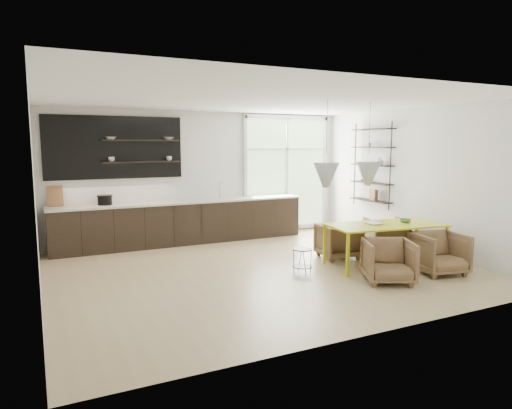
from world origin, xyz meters
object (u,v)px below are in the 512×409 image
at_px(armchair_front_right, 439,253).
at_px(armchair_back_right, 386,235).
at_px(wire_stool, 302,258).
at_px(armchair_back_left, 338,241).
at_px(armchair_front_left, 388,261).
at_px(dining_table, 386,227).

bearing_deg(armchair_front_right, armchair_back_right, 91.64).
height_order(armchair_back_right, wire_stool, armchair_back_right).
xyz_separation_m(armchair_back_left, armchair_front_left, (-0.22, -1.64, 0.01)).
relative_size(dining_table, armchair_front_right, 2.83).
relative_size(dining_table, armchair_back_left, 2.99).
xyz_separation_m(dining_table, armchair_back_right, (0.74, 0.80, -0.36)).
bearing_deg(dining_table, armchair_back_left, 124.82).
height_order(armchair_front_left, armchair_front_right, armchair_front_right).
bearing_deg(dining_table, wire_stool, -179.72).
height_order(armchair_back_left, armchair_front_left, armchair_front_left).
xyz_separation_m(dining_table, armchair_front_right, (0.46, -0.81, -0.35)).
distance_m(dining_table, armchair_back_left, 1.01).
height_order(armchair_back_left, wire_stool, armchair_back_left).
bearing_deg(armchair_front_left, armchair_back_left, 108.74).
bearing_deg(dining_table, armchair_back_right, 54.97).
bearing_deg(armchair_back_right, armchair_front_left, 69.10).
xyz_separation_m(armchair_front_left, wire_stool, (-0.96, 1.02, -0.07)).
xyz_separation_m(armchair_front_right, wire_stool, (-2.07, 1.02, -0.08)).
bearing_deg(armchair_front_right, wire_stool, 165.29).
bearing_deg(armchair_back_left, dining_table, 124.26).
xyz_separation_m(dining_table, wire_stool, (-1.60, 0.21, -0.43)).
bearing_deg(armchair_front_left, dining_table, 77.79).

